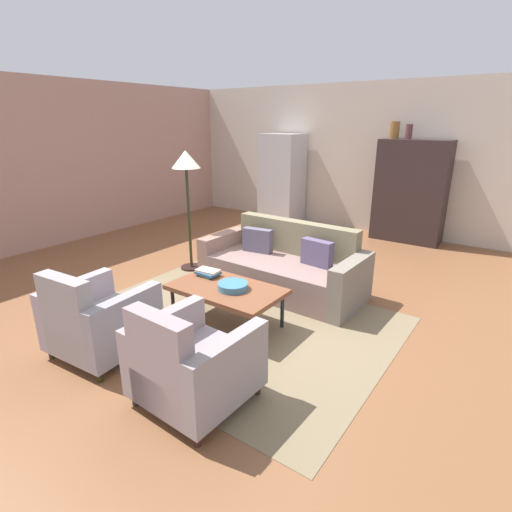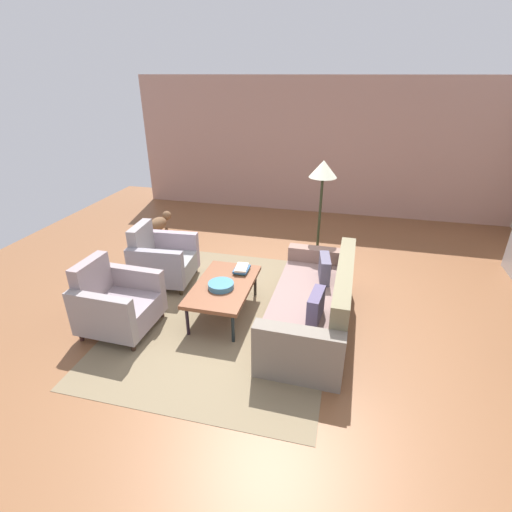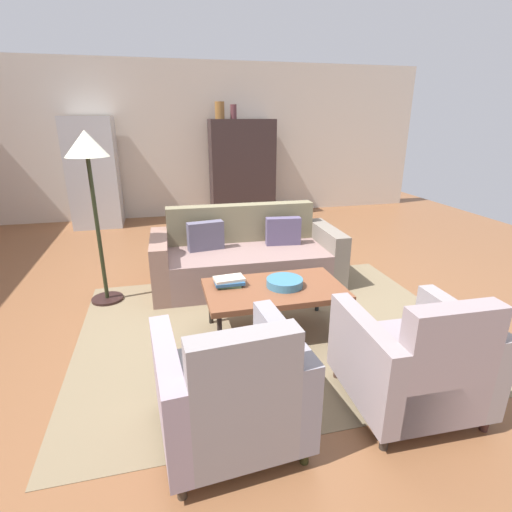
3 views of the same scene
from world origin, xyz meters
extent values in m
plane|color=brown|center=(0.00, 0.00, 0.00)|extent=(10.46, 10.46, 0.00)
cube|color=beige|center=(0.00, 4.01, 1.40)|extent=(8.71, 0.12, 2.80)
cube|color=#7B6A4E|center=(0.03, -0.69, 0.00)|extent=(3.40, 2.60, 0.01)
cube|color=#856863|center=(0.03, 0.36, 0.21)|extent=(1.76, 0.94, 0.42)
cube|color=#776E52|center=(0.03, 0.72, 0.43)|extent=(1.74, 0.22, 0.86)
cube|color=slate|center=(0.98, 0.34, 0.31)|extent=(0.20, 0.90, 0.62)
cube|color=#88675A|center=(-0.93, 0.38, 0.31)|extent=(0.20, 0.90, 0.62)
cube|color=#554B69|center=(0.48, 0.45, 0.58)|extent=(0.41, 0.17, 0.32)
cube|color=#595569|center=(-0.42, 0.47, 0.58)|extent=(0.41, 0.18, 0.32)
cylinder|color=black|center=(-0.50, -0.46, 0.19)|extent=(0.04, 0.04, 0.38)
cylinder|color=black|center=(0.56, -0.46, 0.19)|extent=(0.04, 0.04, 0.38)
cylinder|color=black|center=(-0.50, -1.02, 0.19)|extent=(0.04, 0.04, 0.38)
cylinder|color=black|center=(0.56, -1.02, 0.19)|extent=(0.04, 0.04, 0.38)
cube|color=brown|center=(0.03, -0.74, 0.41)|extent=(1.20, 0.70, 0.05)
cylinder|color=#32241F|center=(-0.94, -1.53, 0.05)|extent=(0.05, 0.05, 0.10)
cylinder|color=#352A19|center=(-0.26, -1.48, 0.05)|extent=(0.05, 0.05, 0.10)
cylinder|color=#392D22|center=(-0.89, -2.21, 0.05)|extent=(0.05, 0.05, 0.10)
cylinder|color=#2A2A12|center=(-0.21, -2.15, 0.05)|extent=(0.05, 0.05, 0.10)
cube|color=gray|center=(-0.57, -1.84, 0.25)|extent=(0.62, 0.84, 0.30)
cube|color=gray|center=(-0.55, -2.17, 0.49)|extent=(0.57, 0.18, 0.78)
cube|color=#9D8B98|center=(-0.91, -1.87, 0.38)|extent=(0.18, 0.81, 0.56)
cube|color=gray|center=(-0.24, -1.81, 0.38)|extent=(0.18, 0.81, 0.56)
cylinder|color=#3C271E|center=(0.30, -1.49, 0.05)|extent=(0.05, 0.05, 0.10)
cylinder|color=#342218|center=(0.97, -1.51, 0.05)|extent=(0.05, 0.05, 0.10)
cylinder|color=#2B241E|center=(0.28, -2.17, 0.05)|extent=(0.05, 0.05, 0.10)
cylinder|color=#391F1B|center=(0.96, -2.19, 0.05)|extent=(0.05, 0.05, 0.10)
cube|color=gray|center=(0.63, -1.84, 0.25)|extent=(0.58, 0.82, 0.30)
cube|color=gray|center=(0.62, -2.17, 0.49)|extent=(0.56, 0.16, 0.78)
cube|color=gray|center=(0.29, -1.83, 0.38)|extent=(0.14, 0.80, 0.56)
cube|color=gray|center=(0.96, -1.85, 0.38)|extent=(0.14, 0.80, 0.56)
cylinder|color=teal|center=(0.12, -0.74, 0.47)|extent=(0.32, 0.32, 0.07)
cube|color=#456F4F|center=(-0.35, -0.61, 0.45)|extent=(0.22, 0.18, 0.02)
cube|color=#2A5989|center=(-0.35, -0.61, 0.47)|extent=(0.26, 0.18, 0.03)
cube|color=beige|center=(-0.35, -0.61, 0.50)|extent=(0.27, 0.18, 0.03)
cube|color=#302323|center=(0.67, 3.66, 0.90)|extent=(1.20, 0.50, 1.80)
cube|color=black|center=(0.37, 3.92, 0.90)|extent=(0.56, 0.01, 1.51)
cube|color=black|center=(0.97, 3.92, 0.90)|extent=(0.56, 0.01, 1.51)
cylinder|color=brown|center=(0.27, 3.66, 1.95)|extent=(0.17, 0.17, 0.29)
cylinder|color=brown|center=(0.52, 3.66, 1.92)|extent=(0.12, 0.12, 0.25)
cube|color=#B7BABF|center=(-1.96, 3.56, 0.93)|extent=(0.80, 0.70, 1.85)
cylinder|color=#99999E|center=(-1.91, 3.93, 1.02)|extent=(0.02, 0.02, 0.70)
cylinder|color=black|center=(-1.51, 0.29, 0.01)|extent=(0.32, 0.32, 0.03)
cylinder|color=#252C18|center=(-1.51, 0.29, 0.76)|extent=(0.04, 0.04, 1.45)
cone|color=silver|center=(-1.51, 0.29, 1.60)|extent=(0.40, 0.40, 0.24)
camera|label=1|loc=(2.53, -3.71, 2.11)|focal=27.89mm
camera|label=2|loc=(3.93, 0.64, 2.82)|focal=26.57mm
camera|label=3|loc=(-0.87, -3.71, 1.83)|focal=27.37mm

